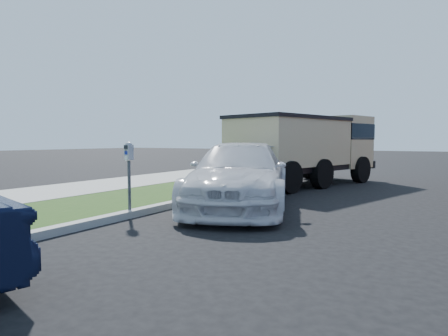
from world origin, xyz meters
The scene contains 5 objects.
ground centered at (0.00, 0.00, 0.00)m, with size 120.00×120.00×0.00m, color black.
streetside centered at (-5.57, 2.00, 0.07)m, with size 6.12×50.00×0.15m.
parking_meter centered at (-2.67, -0.95, 1.23)m, with size 0.24×0.19×1.50m.
white_wagon centered at (-1.16, 1.44, 0.81)m, with size 2.26×5.57×1.62m, color silver.
dump_truck centered at (-1.44, 7.36, 1.48)m, with size 4.21×7.14×2.64m.
Camera 1 is at (3.53, -7.38, 1.68)m, focal length 32.00 mm.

